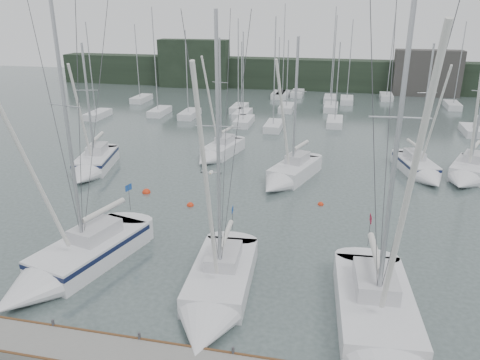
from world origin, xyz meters
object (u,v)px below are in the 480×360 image
sailboat_near_center (214,298)px  buoy_b (321,205)px  sailboat_near_right (381,339)px  sailboat_mid_c (287,176)px  buoy_a (190,206)px  sailboat_near_left (65,266)px  sailboat_mid_e (467,174)px  buoy_c (146,193)px  sailboat_mid_a (92,166)px  sailboat_mid_b (216,153)px  sailboat_mid_d (421,170)px

sailboat_near_center → buoy_b: 14.04m
sailboat_near_right → sailboat_mid_c: bearing=104.0°
buoy_b → sailboat_near_right: bearing=-77.6°
sailboat_mid_c → buoy_a: size_ratio=23.75×
sailboat_near_left → sailboat_mid_e: 31.14m
buoy_c → sailboat_mid_e: bearing=18.4°
sailboat_mid_a → buoy_c: 7.13m
sailboat_mid_b → buoy_b: 13.50m
sailboat_mid_d → buoy_c: (-20.93, -8.35, -0.54)m
buoy_a → sailboat_mid_b: bearing=95.5°
sailboat_mid_e → buoy_a: (-20.39, -9.76, -0.57)m
sailboat_mid_e → buoy_c: bearing=-139.6°
buoy_c → sailboat_near_center: bearing=-55.2°
sailboat_mid_c → buoy_c: (-10.19, -4.46, -0.59)m
sailboat_mid_a → buoy_c: bearing=-39.4°
sailboat_near_right → sailboat_mid_d: 23.04m
sailboat_near_center → sailboat_near_right: (7.46, -1.42, 0.11)m
sailboat_mid_c → sailboat_mid_e: size_ratio=1.01×
sailboat_near_center → sailboat_mid_e: 26.07m
sailboat_near_left → sailboat_near_center: bearing=8.2°
sailboat_mid_b → sailboat_mid_d: sailboat_mid_b is taller
sailboat_near_left → sailboat_mid_a: size_ratio=1.31×
sailboat_mid_d → buoy_c: sailboat_mid_d is taller
sailboat_mid_e → buoy_b: size_ratio=27.52×
sailboat_mid_a → sailboat_mid_b: bearing=21.5°
sailboat_near_center → sailboat_mid_a: (-15.23, 16.07, 0.10)m
sailboat_mid_c → buoy_a: (-6.16, -6.08, -0.59)m
sailboat_mid_a → buoy_b: size_ratio=26.56×
sailboat_mid_e → buoy_b: 13.62m
sailboat_mid_c → buoy_a: bearing=-117.2°
sailboat_near_center → sailboat_near_right: size_ratio=0.89×
buoy_c → buoy_b: bearing=2.5°
sailboat_near_right → sailboat_mid_b: bearing=115.2°
sailboat_near_right → buoy_b: bearing=98.1°
sailboat_mid_e → buoy_a: bearing=-132.5°
sailboat_mid_e → sailboat_near_center: bearing=-104.6°
sailboat_near_center → sailboat_mid_e: bearing=49.6°
sailboat_mid_a → sailboat_mid_e: 31.13m
sailboat_near_left → sailboat_mid_d: bearing=59.3°
buoy_a → sailboat_near_right: bearing=-45.6°
sailboat_near_left → buoy_c: bearing=107.3°
sailboat_near_right → sailboat_near_center: bearing=164.9°
sailboat_mid_d → buoy_a: sailboat_mid_d is taller
sailboat_mid_c → buoy_b: 4.91m
sailboat_near_left → sailboat_mid_c: 18.98m
sailboat_near_center → sailboat_mid_c: size_ratio=1.19×
sailboat_near_center → buoy_b: bearing=68.7°
sailboat_mid_c → buoy_c: 11.14m
sailboat_near_center → sailboat_mid_d: 24.34m
buoy_c → sailboat_near_right: bearing=-41.0°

